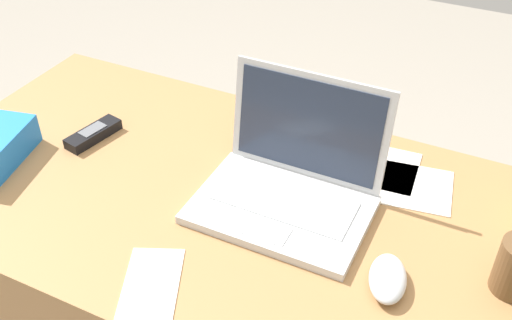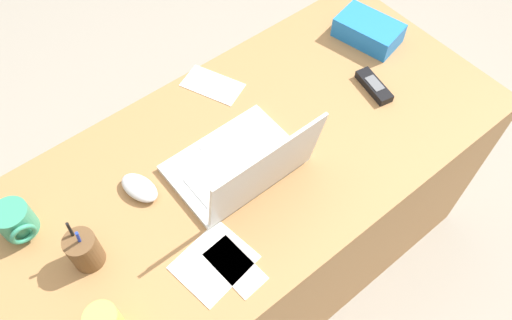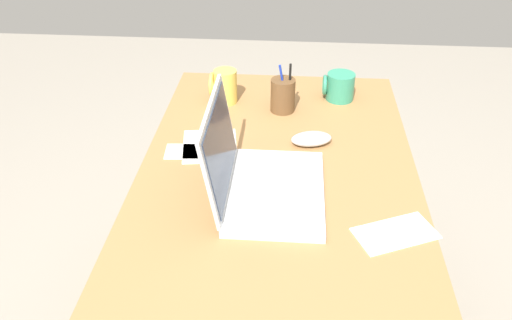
# 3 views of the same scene
# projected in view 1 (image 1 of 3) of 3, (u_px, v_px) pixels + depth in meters

# --- Properties ---
(desk) EXTENTS (1.49, 0.71, 0.73)m
(desk) POSITION_uv_depth(u_px,v_px,m) (254.00, 320.00, 1.42)
(desk) COLOR #9E7042
(desk) RESTS_ON ground
(laptop) EXTENTS (0.34, 0.27, 0.24)m
(laptop) POSITION_uv_depth(u_px,v_px,m) (289.00, 182.00, 1.17)
(laptop) COLOR silver
(laptop) RESTS_ON desk
(computer_mouse) EXTENTS (0.09, 0.12, 0.03)m
(computer_mouse) POSITION_uv_depth(u_px,v_px,m) (388.00, 278.00, 1.02)
(computer_mouse) COLOR silver
(computer_mouse) RESTS_ON desk
(cordless_phone) EXTENTS (0.07, 0.14, 0.03)m
(cordless_phone) POSITION_uv_depth(u_px,v_px,m) (93.00, 134.00, 1.37)
(cordless_phone) COLOR black
(cordless_phone) RESTS_ON desk
(paper_note_near_laptop) EXTENTS (0.19, 0.17, 0.00)m
(paper_note_near_laptop) POSITION_uv_depth(u_px,v_px,m) (409.00, 186.00, 1.24)
(paper_note_near_laptop) COLOR white
(paper_note_near_laptop) RESTS_ON desk
(paper_note_left) EXTENTS (0.16, 0.20, 0.00)m
(paper_note_left) POSITION_uv_depth(u_px,v_px,m) (151.00, 286.00, 1.03)
(paper_note_left) COLOR white
(paper_note_left) RESTS_ON desk
(paper_note_right) EXTENTS (0.09, 0.16, 0.00)m
(paper_note_right) POSITION_uv_depth(u_px,v_px,m) (399.00, 171.00, 1.28)
(paper_note_right) COLOR white
(paper_note_right) RESTS_ON desk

